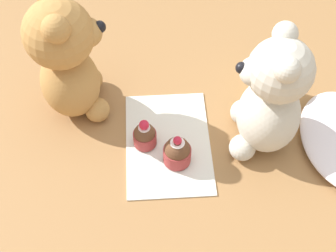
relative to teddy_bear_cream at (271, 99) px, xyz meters
The scene contains 7 objects.
ground_plane 0.22m from the teddy_bear_cream, 90.07° to the right, with size 4.00×4.00×0.00m, color #9E7042.
knitted_placemat 0.22m from the teddy_bear_cream, 90.07° to the right, with size 0.24×0.16×0.01m, color silver.
teddy_bear_cream is the anchor object (origin of this frame).
teddy_bear_tan 0.38m from the teddy_bear_cream, 106.42° to the right, with size 0.15×0.15×0.27m.
cupcake_near_cream_bear 0.19m from the teddy_bear_cream, 75.70° to the right, with size 0.05×0.05×0.07m.
cupcake_near_tan_bear 0.24m from the teddy_bear_cream, 90.56° to the right, with size 0.04×0.04×0.07m.
juice_glass 0.15m from the teddy_bear_cream, 157.59° to the left, with size 0.05×0.05×0.07m, color #EADB66.
Camera 1 is at (0.52, -0.03, 0.75)m, focal length 50.00 mm.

